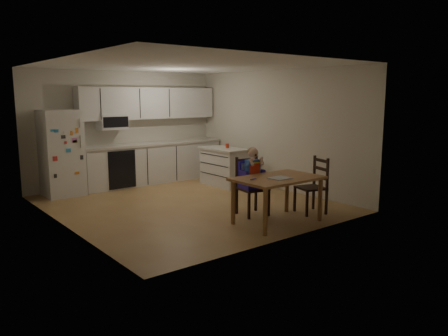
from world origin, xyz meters
TOP-DOWN VIEW (x-y plane):
  - room at (0.00, 0.48)m, footprint 4.52×5.01m
  - refrigerator at (-1.55, 2.15)m, footprint 0.72×0.70m
  - kitchen_run at (0.50, 2.24)m, footprint 3.37×0.62m
  - kitchen_island at (1.56, 0.91)m, footprint 0.59×1.13m
  - red_cup at (1.65, 0.89)m, footprint 0.08×0.08m
  - dining_table at (0.43, -1.86)m, footprint 1.35×0.87m
  - napkin at (0.38, -1.96)m, footprint 0.31×0.27m
  - toddler_spoon at (-0.01, -1.76)m, footprint 0.12×0.06m
  - chair_booster at (0.44, -1.24)m, footprint 0.49×0.49m
  - chair_side at (1.37, -1.84)m, footprint 0.52×0.52m

SIDE VIEW (x-z plane):
  - kitchen_island at x=1.56m, z-range 0.00..0.84m
  - chair_side at x=1.37m, z-range 0.06..1.01m
  - dining_table at x=0.43m, z-range 0.26..0.99m
  - chair_booster at x=0.44m, z-range 0.12..1.25m
  - napkin at x=0.38m, z-range 0.72..0.74m
  - toddler_spoon at x=-0.01m, z-range 0.72..0.74m
  - refrigerator at x=-1.55m, z-range 0.00..1.70m
  - kitchen_run at x=0.50m, z-range -0.20..1.95m
  - red_cup at x=1.65m, z-range 0.83..0.93m
  - room at x=0.00m, z-range -0.01..2.51m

